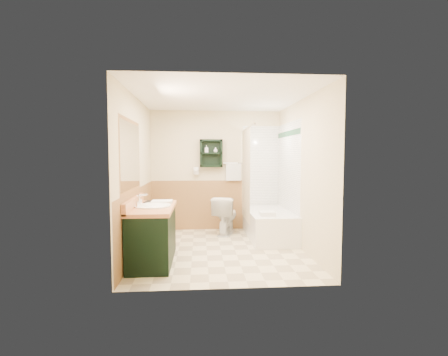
# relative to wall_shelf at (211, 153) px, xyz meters

# --- Properties ---
(floor) EXTENTS (3.00, 3.00, 0.00)m
(floor) POSITION_rel_wall_shelf_xyz_m (0.10, -1.41, -1.55)
(floor) COLOR beige
(floor) RESTS_ON ground
(back_wall) EXTENTS (2.60, 0.04, 2.40)m
(back_wall) POSITION_rel_wall_shelf_xyz_m (0.10, 0.11, -0.35)
(back_wall) COLOR #FAEFC4
(back_wall) RESTS_ON ground
(left_wall) EXTENTS (0.04, 3.00, 2.40)m
(left_wall) POSITION_rel_wall_shelf_xyz_m (-1.22, -1.41, -0.35)
(left_wall) COLOR #FAEFC4
(left_wall) RESTS_ON ground
(right_wall) EXTENTS (0.04, 3.00, 2.40)m
(right_wall) POSITION_rel_wall_shelf_xyz_m (1.42, -1.41, -0.35)
(right_wall) COLOR #FAEFC4
(right_wall) RESTS_ON ground
(ceiling) EXTENTS (2.60, 3.00, 0.04)m
(ceiling) POSITION_rel_wall_shelf_xyz_m (0.10, -1.41, 0.87)
(ceiling) COLOR white
(ceiling) RESTS_ON back_wall
(wainscot_left) EXTENTS (2.98, 2.98, 1.00)m
(wainscot_left) POSITION_rel_wall_shelf_xyz_m (-1.19, -1.41, -1.05)
(wainscot_left) COLOR #AC7B45
(wainscot_left) RESTS_ON left_wall
(wainscot_back) EXTENTS (2.58, 2.58, 1.00)m
(wainscot_back) POSITION_rel_wall_shelf_xyz_m (0.10, 0.08, -1.05)
(wainscot_back) COLOR #AC7B45
(wainscot_back) RESTS_ON back_wall
(mirror_frame) EXTENTS (1.30, 1.30, 1.00)m
(mirror_frame) POSITION_rel_wall_shelf_xyz_m (-1.17, -1.96, -0.05)
(mirror_frame) COLOR olive
(mirror_frame) RESTS_ON left_wall
(mirror_glass) EXTENTS (1.20, 1.20, 0.90)m
(mirror_glass) POSITION_rel_wall_shelf_xyz_m (-1.17, -1.96, -0.05)
(mirror_glass) COLOR white
(mirror_glass) RESTS_ON left_wall
(tile_right) EXTENTS (1.50, 1.50, 2.10)m
(tile_right) POSITION_rel_wall_shelf_xyz_m (1.38, -0.66, -0.50)
(tile_right) COLOR white
(tile_right) RESTS_ON right_wall
(tile_back) EXTENTS (0.95, 0.95, 2.10)m
(tile_back) POSITION_rel_wall_shelf_xyz_m (1.13, 0.07, -0.50)
(tile_back) COLOR white
(tile_back) RESTS_ON back_wall
(tile_accent) EXTENTS (1.50, 1.50, 0.10)m
(tile_accent) POSITION_rel_wall_shelf_xyz_m (1.37, -0.66, 0.35)
(tile_accent) COLOR #134526
(tile_accent) RESTS_ON right_wall
(wall_shelf) EXTENTS (0.45, 0.15, 0.55)m
(wall_shelf) POSITION_rel_wall_shelf_xyz_m (0.00, 0.00, 0.00)
(wall_shelf) COLOR black
(wall_shelf) RESTS_ON back_wall
(hair_dryer) EXTENTS (0.10, 0.24, 0.18)m
(hair_dryer) POSITION_rel_wall_shelf_xyz_m (-0.30, 0.02, -0.35)
(hair_dryer) COLOR silver
(hair_dryer) RESTS_ON back_wall
(towel_bar) EXTENTS (0.40, 0.06, 0.40)m
(towel_bar) POSITION_rel_wall_shelf_xyz_m (0.45, 0.04, -0.20)
(towel_bar) COLOR silver
(towel_bar) RESTS_ON back_wall
(curtain_rod) EXTENTS (0.03, 1.60, 0.03)m
(curtain_rod) POSITION_rel_wall_shelf_xyz_m (0.63, -0.66, 0.45)
(curtain_rod) COLOR silver
(curtain_rod) RESTS_ON back_wall
(shower_curtain) EXTENTS (1.05, 1.05, 1.70)m
(shower_curtain) POSITION_rel_wall_shelf_xyz_m (0.63, -0.48, -0.40)
(shower_curtain) COLOR beige
(shower_curtain) RESTS_ON curtain_rod
(vanity) EXTENTS (0.59, 1.25, 0.79)m
(vanity) POSITION_rel_wall_shelf_xyz_m (-0.89, -1.89, -1.15)
(vanity) COLOR black
(vanity) RESTS_ON ground
(bathtub) EXTENTS (0.75, 1.50, 0.50)m
(bathtub) POSITION_rel_wall_shelf_xyz_m (1.03, -0.71, -1.30)
(bathtub) COLOR white
(bathtub) RESTS_ON ground
(toilet) EXTENTS (0.61, 0.82, 0.72)m
(toilet) POSITION_rel_wall_shelf_xyz_m (0.26, -0.32, -1.19)
(toilet) COLOR white
(toilet) RESTS_ON ground
(counter_towel) EXTENTS (0.30, 0.24, 0.04)m
(counter_towel) POSITION_rel_wall_shelf_xyz_m (-0.80, -1.58, -0.74)
(counter_towel) COLOR silver
(counter_towel) RESTS_ON vanity
(vanity_book) EXTENTS (0.17, 0.03, 0.23)m
(vanity_book) POSITION_rel_wall_shelf_xyz_m (-1.06, -1.51, -0.64)
(vanity_book) COLOR black
(vanity_book) RESTS_ON vanity
(tub_towel) EXTENTS (0.25, 0.21, 0.07)m
(tub_towel) POSITION_rel_wall_shelf_xyz_m (0.89, -1.18, -1.01)
(tub_towel) COLOR silver
(tub_towel) RESTS_ON bathtub
(soap_bottle_a) EXTENTS (0.07, 0.14, 0.07)m
(soap_bottle_a) POSITION_rel_wall_shelf_xyz_m (-0.09, -0.01, 0.05)
(soap_bottle_a) COLOR white
(soap_bottle_a) RESTS_ON wall_shelf
(soap_bottle_b) EXTENTS (0.10, 0.12, 0.08)m
(soap_bottle_b) POSITION_rel_wall_shelf_xyz_m (0.09, -0.01, 0.05)
(soap_bottle_b) COLOR white
(soap_bottle_b) RESTS_ON wall_shelf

